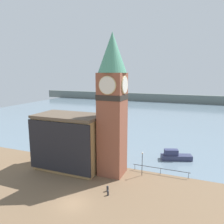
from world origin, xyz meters
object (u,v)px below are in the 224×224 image
boat_near (175,156)px  lamp_post (142,159)px  clock_tower (112,102)px  mooring_bollard_far (108,193)px  pier_building (69,141)px  mooring_bollard_near (108,188)px

boat_near → lamp_post: bearing=-135.3°
clock_tower → boat_near: size_ratio=3.74×
mooring_bollard_far → lamp_post: size_ratio=0.18×
pier_building → mooring_bollard_near: (9.95, -5.20, -4.66)m
mooring_bollard_near → mooring_bollard_far: bearing=-64.5°
pier_building → boat_near: pier_building is taller
pier_building → boat_near: size_ratio=1.90×
boat_near → mooring_bollard_near: 18.40m
pier_building → mooring_bollard_near: 12.15m
boat_near → mooring_bollard_near: bearing=-135.8°
pier_building → mooring_bollard_far: size_ratio=15.92×
lamp_post → mooring_bollard_far: bearing=-111.0°
mooring_bollard_near → clock_tower: bearing=104.7°
boat_near → mooring_bollard_near: (-8.24, -16.45, -0.32)m
clock_tower → mooring_bollard_far: bearing=-73.5°
pier_building → lamp_post: size_ratio=2.87×
pier_building → mooring_bollard_far: bearing=-30.9°
boat_near → lamp_post: lamp_post is taller
clock_tower → boat_near: (9.80, 10.52, -12.10)m
mooring_bollard_far → lamp_post: bearing=69.0°
lamp_post → pier_building: bearing=-172.6°
mooring_bollard_near → lamp_post: size_ratio=0.20×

